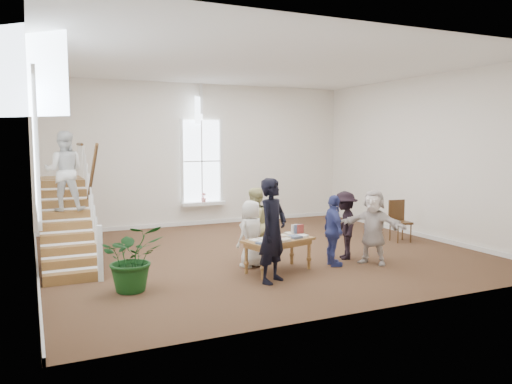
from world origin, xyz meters
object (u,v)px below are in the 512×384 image
library_table (279,242)px  elderly_woman (251,234)px  woman_cluster_a (333,231)px  person_yellow (254,224)px  floor_plant (133,257)px  police_officer (273,231)px  side_chair (399,218)px  woman_cluster_c (373,227)px  woman_cluster_b (345,225)px

library_table → elderly_woman: elderly_woman is taller
elderly_woman → woman_cluster_a: size_ratio=0.93×
person_yellow → floor_plant: (-2.96, -1.21, -0.21)m
library_table → woman_cluster_a: size_ratio=1.03×
police_officer → side_chair: police_officer is taller
floor_plant → side_chair: size_ratio=1.11×
elderly_woman → woman_cluster_a: (1.65, -0.68, 0.05)m
library_table → floor_plant: size_ratio=1.30×
woman_cluster_c → floor_plant: (-5.21, 0.17, -0.21)m
elderly_woman → person_yellow: bearing=-145.8°
elderly_woman → woman_cluster_b: 2.26m
person_yellow → woman_cluster_b: 2.08m
woman_cluster_a → side_chair: woman_cluster_a is taller
elderly_woman → woman_cluster_c: 2.70m
police_officer → library_table: bearing=20.9°
woman_cluster_a → woman_cluster_c: (0.90, -0.20, 0.05)m
person_yellow → woman_cluster_a: person_yellow is taller
elderly_woman → side_chair: 4.83m
elderly_woman → woman_cluster_c: bearing=136.1°
elderly_woman → library_table: bearing=95.9°
library_table → woman_cluster_a: woman_cluster_a is taller
woman_cluster_a → side_chair: bearing=-51.0°
person_yellow → woman_cluster_c: bearing=120.2°
floor_plant → woman_cluster_a: bearing=0.4°
person_yellow → elderly_woman: bearing=30.8°
library_table → person_yellow: 1.13m
woman_cluster_c → woman_cluster_b: bearing=169.5°
elderly_woman → side_chair: elderly_woman is taller
person_yellow → woman_cluster_b: person_yellow is taller
police_officer → woman_cluster_a: police_officer is taller
woman_cluster_a → side_chair: (3.10, 1.54, -0.15)m
elderly_woman → floor_plant: bearing=-9.9°
police_officer → elderly_woman: (0.10, 1.25, -0.29)m
elderly_woman → woman_cluster_b: (2.25, -0.23, 0.06)m
police_officer → person_yellow: size_ratio=1.21×
library_table → police_officer: size_ratio=0.80×
elderly_woman → side_chair: size_ratio=1.30×
woman_cluster_c → floor_plant: woman_cluster_c is taller
woman_cluster_a → woman_cluster_b: size_ratio=0.99×
elderly_woman → woman_cluster_a: bearing=132.7°
woman_cluster_c → woman_cluster_a: bearing=-137.8°
elderly_woman → woman_cluster_c: size_ratio=0.87×
library_table → police_officer: (-0.46, -0.64, 0.39)m
library_table → elderly_woman: size_ratio=1.11×
floor_plant → side_chair: 7.58m
library_table → side_chair: size_ratio=1.45×
woman_cluster_a → woman_cluster_b: bearing=-40.6°
woman_cluster_b → woman_cluster_c: 0.72m
person_yellow → woman_cluster_b: bearing=131.2°
side_chair → woman_cluster_a: bearing=-145.8°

